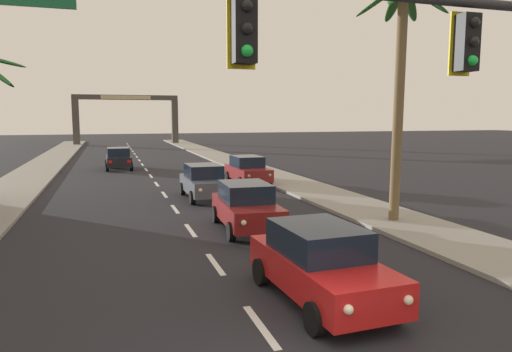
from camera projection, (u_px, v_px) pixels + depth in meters
sidewalk_right at (294, 184)px, 28.14m from camera, size 3.20×110.00×0.14m
sidewalk_left at (3, 197)px, 23.51m from camera, size 3.20×110.00×0.14m
lane_markings at (170, 191)px, 25.68m from camera, size 4.28×87.55×0.01m
traffic_signal_mast at (468, 72)px, 7.81m from camera, size 11.80×0.41×6.82m
sedan_lead_at_stop_bar at (320, 263)px, 10.32m from camera, size 2.11×4.51×1.68m
sedan_third_in_queue at (246, 206)px, 16.91m from camera, size 2.09×4.51×1.68m
sedan_fifth_in_queue at (204, 181)px, 23.36m from camera, size 1.98×4.46×1.68m
sedan_oncoming_far at (118, 158)px, 36.35m from camera, size 2.02×4.48×1.68m
sedan_parked_nearest_kerb at (248, 170)px, 28.42m from camera, size 2.01×4.48×1.68m
palm_right_second at (401, 55)px, 17.22m from camera, size 3.67×3.58×9.07m
town_gateway_arch at (127, 113)px, 68.67m from camera, size 14.86×0.90×7.17m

